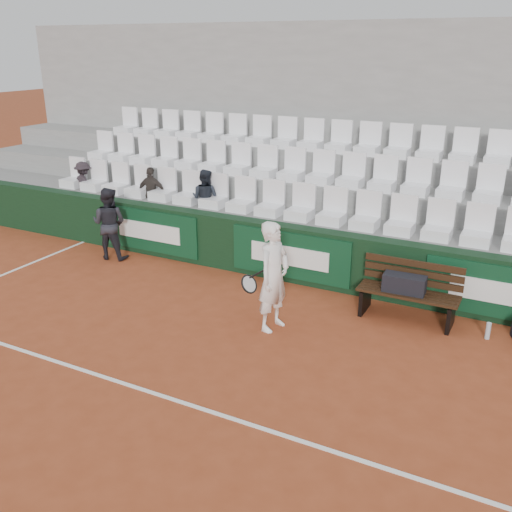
{
  "coord_description": "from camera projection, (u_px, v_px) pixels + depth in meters",
  "views": [
    {
      "loc": [
        3.51,
        -4.64,
        3.95
      ],
      "look_at": [
        -0.12,
        2.4,
        1.0
      ],
      "focal_mm": 40.0,
      "sensor_mm": 36.0,
      "label": 1
    }
  ],
  "objects": [
    {
      "name": "spectator_a",
      "position": [
        82.0,
        164.0,
        12.3
      ],
      "size": [
        0.74,
        0.54,
        1.02
      ],
      "primitive_type": "imported",
      "rotation": [
        0.0,
        0.0,
        2.86
      ],
      "color": "black",
      "rests_on": "grandstand_tier_front"
    },
    {
      "name": "water_bottle_far",
      "position": [
        488.0,
        331.0,
        8.1
      ],
      "size": [
        0.07,
        0.07,
        0.25
      ],
      "primitive_type": "cylinder",
      "color": "#AEBEC6",
      "rests_on": "ground"
    },
    {
      "name": "grandstand_tier_front",
      "position": [
        318.0,
        245.0,
        10.42
      ],
      "size": [
        18.0,
        0.95,
        1.0
      ],
      "primitive_type": "cube",
      "color": "gray",
      "rests_on": "ground"
    },
    {
      "name": "seat_row_back",
      "position": [
        353.0,
        138.0,
        11.26
      ],
      "size": [
        11.9,
        0.44,
        0.63
      ],
      "primitive_type": "cube",
      "color": "white",
      "rests_on": "grandstand_tier_back"
    },
    {
      "name": "grandstand_tier_mid",
      "position": [
        336.0,
        220.0,
        11.14
      ],
      "size": [
        18.0,
        0.95,
        1.45
      ],
      "primitive_type": "cube",
      "color": "gray",
      "rests_on": "ground"
    },
    {
      "name": "grandstand_tier_back",
      "position": [
        352.0,
        198.0,
        11.85
      ],
      "size": [
        18.0,
        0.95,
        1.9
      ],
      "primitive_type": "cube",
      "color": "gray",
      "rests_on": "ground"
    },
    {
      "name": "water_bottle_near",
      "position": [
        362.0,
        300.0,
        9.11
      ],
      "size": [
        0.06,
        0.06,
        0.23
      ],
      "primitive_type": "cylinder",
      "color": "#ACBBC3",
      "rests_on": "ground"
    },
    {
      "name": "court_baseline",
      "position": [
        172.0,
        399.0,
        6.75
      ],
      "size": [
        18.0,
        0.06,
        0.01
      ],
      "primitive_type": "cube",
      "color": "white",
      "rests_on": "ground"
    },
    {
      "name": "seat_row_front",
      "position": [
        316.0,
        204.0,
        9.99
      ],
      "size": [
        11.9,
        0.44,
        0.63
      ],
      "primitive_type": "cube",
      "color": "white",
      "rests_on": "grandstand_tier_front"
    },
    {
      "name": "seat_row_mid",
      "position": [
        335.0,
        169.0,
        10.63
      ],
      "size": [
        11.9,
        0.44,
        0.63
      ],
      "primitive_type": "cube",
      "color": "white",
      "rests_on": "grandstand_tier_mid"
    },
    {
      "name": "bench_left",
      "position": [
        407.0,
        306.0,
        8.64
      ],
      "size": [
        1.5,
        0.56,
        0.45
      ],
      "primitive_type": "cube",
      "color": "#311C0E",
      "rests_on": "ground"
    },
    {
      "name": "spectator_b",
      "position": [
        150.0,
        171.0,
        11.51
      ],
      "size": [
        0.67,
        0.4,
        1.07
      ],
      "primitive_type": "imported",
      "rotation": [
        0.0,
        0.0,
        3.38
      ],
      "color": "#332D28",
      "rests_on": "grandstand_tier_front"
    },
    {
      "name": "ground",
      "position": [
        172.0,
        399.0,
        6.75
      ],
      "size": [
        80.0,
        80.0,
        0.0
      ],
      "primitive_type": "plane",
      "color": "#974122",
      "rests_on": "ground"
    },
    {
      "name": "sports_bag_left",
      "position": [
        404.0,
        284.0,
        8.53
      ],
      "size": [
        0.63,
        0.29,
        0.27
      ],
      "primitive_type": "cube",
      "rotation": [
        0.0,
        0.0,
        0.04
      ],
      "color": "black",
      "rests_on": "bench_left"
    },
    {
      "name": "tennis_player",
      "position": [
        274.0,
        277.0,
        8.18
      ],
      "size": [
        0.74,
        0.66,
        1.63
      ],
      "color": "white",
      "rests_on": "ground"
    },
    {
      "name": "grandstand_rear_wall",
      "position": [
        365.0,
        133.0,
        11.93
      ],
      "size": [
        18.0,
        0.3,
        4.4
      ],
      "primitive_type": "cube",
      "color": "#969694",
      "rests_on": "ground"
    },
    {
      "name": "spectator_c",
      "position": [
        204.0,
        176.0,
        10.94
      ],
      "size": [
        0.59,
        0.48,
        1.15
      ],
      "primitive_type": "imported",
      "rotation": [
        0.0,
        0.0,
        3.22
      ],
      "color": "black",
      "rests_on": "grandstand_tier_front"
    },
    {
      "name": "ball_kid",
      "position": [
        109.0,
        223.0,
        10.98
      ],
      "size": [
        0.79,
        0.68,
        1.41
      ],
      "primitive_type": "imported",
      "rotation": [
        0.0,
        0.0,
        3.37
      ],
      "color": "black",
      "rests_on": "ground"
    },
    {
      "name": "back_barrier",
      "position": [
        308.0,
        256.0,
        9.87
      ],
      "size": [
        18.0,
        0.34,
        1.0
      ],
      "color": "black",
      "rests_on": "ground"
    }
  ]
}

